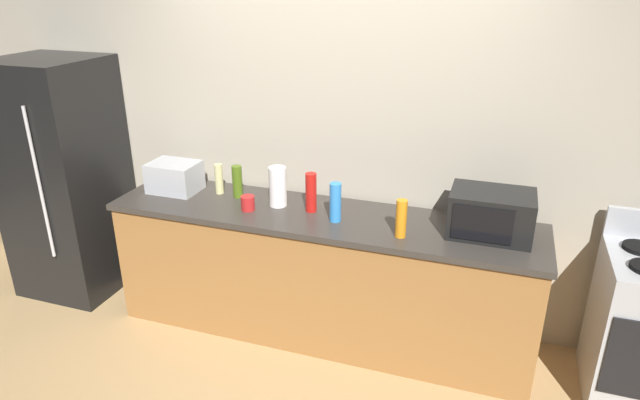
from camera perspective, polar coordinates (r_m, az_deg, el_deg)
ground_plane at (r=3.72m, az=-2.08°, el=-16.69°), size 8.00×8.00×0.00m
back_wall at (r=3.78m, az=2.02°, el=7.17°), size 6.40×0.10×2.70m
counter_run at (r=3.77m, az=0.00°, el=-7.71°), size 2.84×0.64×0.90m
refrigerator at (r=4.61m, az=-24.91°, el=2.01°), size 0.72×0.73×1.80m
microwave at (r=3.40m, az=17.28°, el=-1.36°), size 0.48×0.35×0.27m
toaster_oven at (r=4.05m, az=-14.83°, el=2.33°), size 0.34×0.26×0.21m
paper_towel_roll at (r=3.66m, az=-4.40°, el=1.40°), size 0.12×0.12×0.27m
bottle_vinegar at (r=3.93m, az=-10.42°, el=2.17°), size 0.06×0.06×0.22m
bottle_olive_oil at (r=3.84m, az=-8.56°, el=1.90°), size 0.07×0.07×0.23m
bottle_dish_soap at (r=3.26m, az=8.41°, el=-1.91°), size 0.07×0.07×0.23m
bottle_spray_cleaner at (r=3.43m, az=1.60°, el=-0.23°), size 0.07×0.07×0.25m
bottle_hot_sauce at (r=3.57m, az=-0.94°, el=0.79°), size 0.07×0.07×0.26m
mug_red at (r=3.64m, az=-7.49°, el=-0.32°), size 0.09×0.09×0.10m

